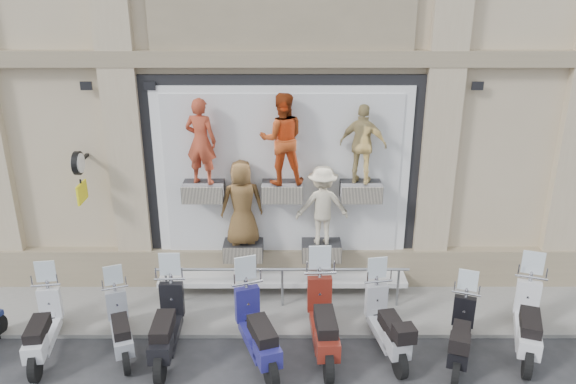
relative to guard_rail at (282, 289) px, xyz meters
name	(u,v)px	position (x,y,z in m)	size (l,w,h in m)	color
ground	(281,374)	(0.00, -2.00, -0.47)	(90.00, 90.00, 0.00)	#2F2F31
sidewalk	(282,304)	(0.00, 0.10, -0.43)	(16.00, 2.20, 0.08)	gray
shop_vitrine	(284,185)	(0.04, 0.74, 1.94)	(5.60, 0.83, 4.30)	black
guard_rail	(282,289)	(0.00, 0.00, 0.00)	(5.06, 0.10, 0.93)	#9EA0A5
clock_sign_bracket	(79,170)	(-3.90, 0.47, 2.34)	(0.10, 0.80, 1.02)	black
scooter_b	(41,317)	(-4.16, -1.46, 0.30)	(0.55, 1.88, 1.53)	silver
scooter_c	(119,317)	(-2.84, -1.36, 0.25)	(0.51, 1.76, 1.43)	gray
scooter_d	(166,314)	(-2.00, -1.45, 0.36)	(0.60, 2.04, 1.66)	black
scooter_e	(257,318)	(-0.41, -1.61, 0.38)	(0.61, 2.08, 1.69)	navy
scooter_f	(324,309)	(0.73, -1.38, 0.41)	(0.63, 2.15, 1.75)	maroon
scooter_g	(387,314)	(1.85, -1.36, 0.31)	(0.56, 1.91, 1.55)	#9C9DA2
scooter_h	(462,324)	(3.08, -1.63, 0.27)	(0.53, 1.81, 1.47)	black
scooter_i	(530,311)	(4.34, -1.36, 0.36)	(0.60, 2.04, 1.66)	silver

